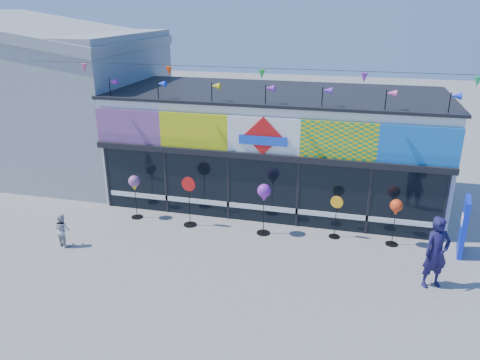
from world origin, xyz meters
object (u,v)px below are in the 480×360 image
(spinner_2, at_px, (264,194))
(spinner_3, at_px, (336,216))
(spinner_4, at_px, (396,209))
(child, at_px, (62,230))
(spinner_0, at_px, (134,184))
(blue_sign, at_px, (464,226))
(spinner_1, at_px, (189,200))
(adult_man, at_px, (436,253))

(spinner_2, xyz_separation_m, spinner_3, (2.29, 0.32, -0.64))
(spinner_4, relative_size, child, 1.43)
(spinner_0, xyz_separation_m, spinner_2, (4.60, -0.12, 0.13))
(spinner_0, distance_m, child, 2.86)
(child, bearing_deg, spinner_0, -96.59)
(spinner_3, distance_m, child, 8.61)
(spinner_3, xyz_separation_m, child, (-8.19, -2.64, -0.22))
(spinner_0, height_order, spinner_2, spinner_2)
(blue_sign, relative_size, child, 1.67)
(spinner_1, relative_size, spinner_2, 1.01)
(blue_sign, distance_m, spinner_1, 8.59)
(spinner_3, bearing_deg, blue_sign, -2.49)
(spinner_2, height_order, adult_man, adult_man)
(spinner_0, height_order, child, spinner_0)
(blue_sign, bearing_deg, spinner_4, -173.51)
(adult_man, distance_m, child, 10.91)
(spinner_0, relative_size, spinner_4, 1.03)
(adult_man, bearing_deg, child, 155.78)
(spinner_0, relative_size, child, 1.47)
(spinner_2, bearing_deg, child, -158.52)
(spinner_2, bearing_deg, spinner_3, 7.85)
(spinner_2, relative_size, child, 1.62)
(spinner_1, xyz_separation_m, adult_man, (7.55, -1.89, 0.07))
(blue_sign, xyz_separation_m, adult_man, (-1.04, -2.05, 0.09))
(spinner_1, distance_m, spinner_3, 4.86)
(spinner_0, bearing_deg, blue_sign, 0.19)
(blue_sign, relative_size, spinner_0, 1.14)
(spinner_3, relative_size, adult_man, 0.72)
(spinner_4, bearing_deg, spinner_1, -177.87)
(spinner_1, distance_m, child, 4.08)
(spinner_4, bearing_deg, spinner_0, -179.20)
(blue_sign, distance_m, spinner_3, 3.75)
(spinner_3, xyz_separation_m, spinner_4, (1.79, -0.08, 0.47))
(spinner_1, height_order, adult_man, adult_man)
(adult_man, bearing_deg, blue_sign, 36.60)
(blue_sign, xyz_separation_m, spinner_1, (-8.59, -0.16, 0.02))
(blue_sign, distance_m, spinner_0, 10.64)
(spinner_2, bearing_deg, adult_man, -20.85)
(spinner_2, distance_m, adult_man, 5.35)
(spinner_0, relative_size, spinner_2, 0.91)
(spinner_4, xyz_separation_m, adult_man, (0.91, -2.14, -0.23))
(spinner_2, relative_size, spinner_3, 1.21)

